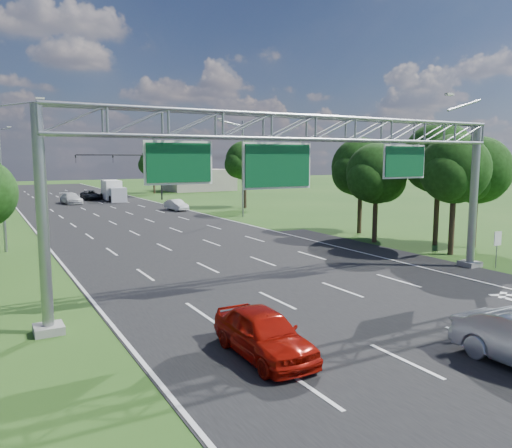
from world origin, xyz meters
TOP-DOWN VIEW (x-y plane):
  - ground at (0.00, 30.00)m, footprint 220.00×220.00m
  - road at (0.00, 30.00)m, footprint 18.00×180.00m
  - road_flare at (10.20, 14.00)m, footprint 3.00×30.00m
  - sign_gantry at (0.33, 12.00)m, footprint 23.50×1.00m
  - regulatory_sign at (12.40, 10.98)m, footprint 0.60×0.08m
  - traffic_signal at (7.48, 65.00)m, footprint 12.21×0.24m
  - streetlight_l_near at (-11.30, 30.00)m, footprint 2.97×0.22m
  - streetlight_r_mid at (11.30, 40.00)m, footprint 2.97×0.22m
  - tree_cluster_right at (14.80, 19.19)m, footprint 9.91×14.60m
  - tree_verge_rd at (16.08, 48.04)m, footprint 5.76×4.80m
  - tree_verge_re at (14.08, 78.04)m, footprint 5.76×4.80m
  - building_right at (24.00, 82.00)m, footprint 12.00×9.00m
  - red_coupe at (-5.37, 6.48)m, footprint 1.85×4.48m
  - car_queue_a at (-1.92, 64.43)m, footprint 2.62×5.27m
  - car_queue_b at (1.69, 70.08)m, footprint 2.31×4.92m
  - car_queue_d at (7.53, 49.41)m, footprint 1.87×4.07m
  - box_truck at (4.28, 67.00)m, footprint 2.64×7.85m

SIDE VIEW (x-z plane):
  - ground at x=0.00m, z-range 0.00..0.00m
  - road at x=0.00m, z-range -0.01..0.01m
  - road_flare at x=10.20m, z-range -0.01..0.01m
  - car_queue_d at x=7.53m, z-range 0.00..1.29m
  - car_queue_b at x=1.69m, z-range 0.00..1.36m
  - car_queue_a at x=-1.92m, z-range 0.00..1.47m
  - red_coupe at x=-5.37m, z-range 0.00..1.52m
  - box_truck at x=4.28m, z-range -0.06..2.86m
  - regulatory_sign at x=12.40m, z-range 0.46..2.56m
  - building_right at x=24.00m, z-range 0.00..4.00m
  - traffic_signal at x=7.48m, z-range 1.67..8.67m
  - tree_verge_re at x=14.08m, z-range 1.28..9.12m
  - tree_cluster_right at x=14.80m, z-range 0.97..9.65m
  - streetlight_l_near at x=-11.30m, z-range 0.50..10.66m
  - streetlight_r_mid at x=11.30m, z-range 0.50..10.66m
  - tree_verge_rd at x=16.08m, z-range 1.49..9.77m
  - sign_gantry at x=0.33m, z-range 2.11..11.67m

